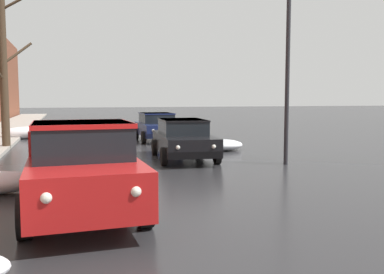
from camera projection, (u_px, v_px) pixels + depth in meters
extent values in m
ellipsoid|color=white|center=(222.00, 145.00, 17.54)|extent=(1.73, 1.39, 0.45)
ellipsoid|color=white|center=(214.00, 144.00, 17.70)|extent=(0.62, 0.52, 0.52)
ellipsoid|color=white|center=(221.00, 146.00, 17.43)|extent=(0.50, 0.42, 0.42)
ellipsoid|color=white|center=(26.00, 133.00, 22.46)|extent=(2.46, 0.96, 0.65)
ellipsoid|color=white|center=(16.00, 135.00, 22.32)|extent=(0.58, 0.48, 0.48)
ellipsoid|color=white|center=(19.00, 133.00, 22.40)|extent=(0.73, 0.61, 0.61)
ellipsoid|color=white|center=(156.00, 122.00, 30.45)|extent=(2.22, 1.45, 0.83)
ellipsoid|color=white|center=(158.00, 125.00, 30.56)|extent=(0.51, 0.43, 0.43)
ellipsoid|color=white|center=(150.00, 124.00, 30.47)|extent=(0.64, 0.53, 0.53)
cylinder|color=#423323|center=(3.00, 73.00, 17.66)|extent=(0.34, 0.34, 6.48)
cylinder|color=#423323|center=(17.00, 53.00, 17.98)|extent=(1.21, 0.63, 1.04)
cube|color=red|center=(80.00, 172.00, 8.21)|extent=(1.99, 5.25, 0.76)
cube|color=black|center=(82.00, 140.00, 7.45)|extent=(1.67, 1.71, 0.64)
cube|color=red|center=(82.00, 124.00, 7.43)|extent=(1.71, 1.76, 0.08)
cube|color=red|center=(117.00, 136.00, 9.41)|extent=(0.17, 2.50, 0.44)
cube|color=red|center=(34.00, 138.00, 8.86)|extent=(0.17, 2.50, 0.44)
cube|color=red|center=(73.00, 131.00, 10.56)|extent=(1.75, 0.15, 0.44)
cube|color=#B7B7BC|center=(93.00, 217.00, 5.82)|extent=(1.76, 0.17, 0.32)
sphere|color=white|center=(136.00, 191.00, 5.95)|extent=(0.16, 0.16, 0.16)
sphere|color=white|center=(46.00, 198.00, 5.57)|extent=(0.16, 0.16, 0.16)
cylinder|color=black|center=(145.00, 206.00, 7.06)|extent=(0.24, 0.73, 0.72)
cylinder|color=black|center=(24.00, 216.00, 6.47)|extent=(0.24, 0.73, 0.72)
cylinder|color=black|center=(117.00, 174.00, 10.01)|extent=(0.24, 0.73, 0.72)
cylinder|color=black|center=(33.00, 179.00, 9.42)|extent=(0.24, 0.73, 0.72)
cube|color=black|center=(183.00, 142.00, 14.95)|extent=(2.12, 4.42, 0.60)
cube|color=black|center=(182.00, 126.00, 15.11)|extent=(1.69, 2.35, 0.52)
cube|color=black|center=(182.00, 120.00, 15.09)|extent=(1.73, 2.40, 0.06)
cube|color=black|center=(196.00, 155.00, 12.93)|extent=(1.70, 0.28, 0.22)
cube|color=black|center=(174.00, 142.00, 17.01)|extent=(1.70, 0.28, 0.22)
cylinder|color=black|center=(217.00, 155.00, 13.86)|extent=(0.23, 0.61, 0.60)
cylinder|color=black|center=(164.00, 157.00, 13.51)|extent=(0.23, 0.61, 0.60)
cylinder|color=black|center=(200.00, 146.00, 16.45)|extent=(0.23, 0.61, 0.60)
cylinder|color=black|center=(155.00, 147.00, 16.10)|extent=(0.23, 0.61, 0.60)
sphere|color=silver|center=(214.00, 147.00, 12.99)|extent=(0.14, 0.14, 0.14)
sphere|color=silver|center=(178.00, 147.00, 12.77)|extent=(0.14, 0.14, 0.14)
cube|color=navy|center=(157.00, 129.00, 21.39)|extent=(1.83, 4.02, 0.60)
cube|color=black|center=(156.00, 118.00, 21.53)|extent=(1.54, 2.10, 0.52)
cube|color=navy|center=(156.00, 113.00, 21.51)|extent=(1.58, 2.14, 0.06)
cube|color=black|center=(165.00, 136.00, 19.55)|extent=(1.71, 0.16, 0.22)
cube|color=black|center=(151.00, 130.00, 23.27)|extent=(1.71, 0.16, 0.22)
cylinder|color=black|center=(180.00, 137.00, 20.48)|extent=(0.19, 0.60, 0.60)
cylinder|color=black|center=(144.00, 138.00, 20.00)|extent=(0.19, 0.60, 0.60)
cylinder|color=black|center=(169.00, 133.00, 22.84)|extent=(0.19, 0.60, 0.60)
cylinder|color=black|center=(136.00, 133.00, 22.37)|extent=(0.19, 0.60, 0.60)
sphere|color=silver|center=(177.00, 130.00, 19.65)|extent=(0.14, 0.14, 0.14)
sphere|color=silver|center=(153.00, 131.00, 19.34)|extent=(0.14, 0.14, 0.14)
cylinder|color=#28282D|center=(287.00, 72.00, 13.56)|extent=(0.14, 0.14, 6.03)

